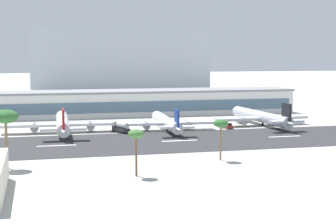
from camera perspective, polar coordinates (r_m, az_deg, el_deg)
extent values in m
plane|color=#B2AFA8|center=(174.93, 0.71, -3.10)|extent=(1400.00, 1400.00, 0.00)
cube|color=#2D2D30|center=(174.18, 0.77, -3.13)|extent=(800.00, 42.57, 0.08)
cube|color=white|center=(168.68, -11.87, -3.55)|extent=(12.00, 1.20, 0.01)
cube|color=white|center=(174.54, 1.23, -3.09)|extent=(12.00, 1.20, 0.01)
cube|color=white|center=(187.88, 12.41, -2.58)|extent=(12.00, 1.20, 0.01)
cube|color=silver|center=(251.69, -3.04, 0.93)|extent=(147.04, 22.64, 10.68)
cube|color=#476075|center=(240.53, -2.52, 0.57)|extent=(142.63, 0.30, 4.81)
cube|color=gray|center=(251.23, -3.04, 2.26)|extent=(148.51, 22.87, 1.00)
cube|color=#A8B2BC|center=(392.21, -5.21, 5.44)|extent=(127.37, 37.06, 47.32)
cylinder|color=white|center=(197.51, -11.24, -1.15)|extent=(5.96, 44.78, 4.47)
sphere|color=white|center=(219.68, -11.33, -0.43)|extent=(4.24, 4.24, 4.24)
cone|color=white|center=(175.38, -11.13, -2.05)|extent=(4.29, 8.17, 4.02)
cube|color=white|center=(196.68, -11.24, -1.31)|extent=(44.25, 8.17, 0.98)
cylinder|color=gray|center=(197.15, -8.35, -1.47)|extent=(3.11, 6.35, 2.90)
cylinder|color=gray|center=(196.91, -14.12, -1.60)|extent=(3.11, 6.35, 2.90)
cube|color=white|center=(177.08, -11.14, -1.82)|extent=(15.09, 4.19, 0.79)
cube|color=red|center=(176.69, -11.17, -0.82)|extent=(0.92, 6.05, 7.15)
cylinder|color=black|center=(195.67, -11.21, -2.05)|extent=(0.80, 0.80, 1.23)
cylinder|color=white|center=(199.65, -0.19, -1.05)|extent=(5.88, 40.56, 4.04)
sphere|color=white|center=(219.37, -1.21, -0.40)|extent=(3.84, 3.84, 3.84)
cone|color=white|center=(180.04, 1.05, -1.83)|extent=(3.96, 7.43, 3.64)
cube|color=white|center=(198.91, -0.15, -1.19)|extent=(35.55, 7.66, 0.89)
cylinder|color=gray|center=(200.69, 2.08, -1.33)|extent=(2.88, 5.77, 2.63)
cylinder|color=gray|center=(197.63, -2.41, -1.45)|extent=(2.88, 5.77, 2.63)
cube|color=white|center=(181.55, 0.94, -1.63)|extent=(12.14, 3.88, 0.71)
cube|color=navy|center=(181.19, 0.95, -0.75)|extent=(0.89, 5.48, 6.47)
cylinder|color=black|center=(198.02, -0.08, -1.86)|extent=(0.73, 0.73, 1.11)
cylinder|color=silver|center=(216.59, 9.88, -0.49)|extent=(6.98, 44.57, 4.44)
sphere|color=silver|center=(236.43, 7.43, 0.09)|extent=(4.22, 4.22, 4.22)
cone|color=silver|center=(197.25, 12.82, -1.20)|extent=(4.45, 8.21, 3.99)
cube|color=silver|center=(215.85, 9.99, -0.64)|extent=(38.84, 8.86, 0.98)
cylinder|color=gray|center=(220.03, 11.99, -0.75)|extent=(3.24, 6.37, 2.89)
cylinder|color=gray|center=(212.14, 7.90, -0.93)|extent=(3.24, 6.37, 2.89)
cube|color=silver|center=(198.72, 12.57, -1.01)|extent=(13.29, 4.41, 0.78)
cube|color=black|center=(198.37, 12.59, -0.12)|extent=(1.05, 6.02, 7.10)
cylinder|color=black|center=(214.97, 10.14, -1.31)|extent=(0.80, 0.80, 1.22)
cube|color=#2D3338|center=(193.42, -5.06, -1.89)|extent=(5.79, 8.83, 1.40)
cylinder|color=silver|center=(192.34, -4.90, -1.41)|extent=(4.24, 6.14, 2.10)
cube|color=#2D3338|center=(195.92, -5.57, -1.32)|extent=(3.01, 2.83, 1.80)
cylinder|color=black|center=(196.70, -5.21, -1.97)|extent=(0.62, 0.94, 0.90)
cylinder|color=black|center=(195.33, -5.85, -2.03)|extent=(0.62, 0.94, 0.90)
cylinder|color=black|center=(191.75, -4.25, -2.17)|extent=(0.62, 0.94, 0.90)
cylinder|color=black|center=(190.35, -4.91, -2.24)|extent=(0.62, 0.94, 0.90)
cube|color=#B2231E|center=(204.02, 6.64, -1.59)|extent=(3.09, 3.55, 1.00)
cube|color=black|center=(203.90, 6.65, -1.33)|extent=(2.12, 2.31, 0.90)
cylinder|color=black|center=(203.18, 6.35, -1.76)|extent=(0.56, 0.66, 0.60)
cylinder|color=black|center=(202.84, 6.79, -1.78)|extent=(0.56, 0.66, 0.60)
cylinder|color=black|center=(205.35, 6.49, -1.68)|extent=(0.56, 0.66, 0.60)
cylinder|color=black|center=(205.01, 6.93, -1.70)|extent=(0.56, 0.66, 0.60)
cylinder|color=brown|center=(123.57, -3.42, -4.63)|extent=(0.50, 0.50, 9.96)
ellipsoid|color=#427538|center=(122.74, -3.44, -2.34)|extent=(3.82, 3.82, 2.10)
cylinder|color=brown|center=(142.65, 5.66, -3.20)|extent=(0.50, 0.50, 9.95)
ellipsoid|color=#2D602D|center=(141.93, 5.68, -1.22)|extent=(3.98, 3.98, 2.19)
cylinder|color=brown|center=(137.69, -16.94, -3.14)|extent=(0.65, 0.65, 12.96)
ellipsoid|color=#2D602D|center=(136.83, -17.03, -0.46)|extent=(6.26, 6.26, 3.44)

